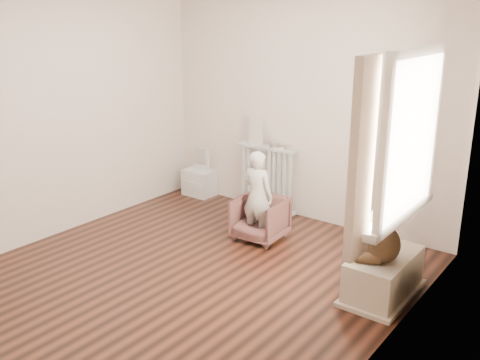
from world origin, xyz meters
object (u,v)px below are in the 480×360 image
Objects in this scene: armchair at (260,219)px; child at (257,196)px; toy_bench at (384,273)px; plush_cat at (399,192)px; radiator at (266,180)px; teddy_bear at (384,225)px; toy_vanity at (199,175)px.

child is (0.00, -0.05, 0.27)m from armchair.
toy_bench is 0.84m from plush_cat.
radiator reaches higher than toy_bench.
plush_cat is at bearing -56.67° from teddy_bear.
child is at bearing -179.46° from plush_cat.
child is 1.22× the size of toy_bench.
plush_cat reaches higher than toy_vanity.
toy_bench is (1.50, -0.29, -0.29)m from child.
radiator reaches higher than toy_vanity.
teddy_bear is at bearing -84.04° from toy_bench.
toy_vanity is at bearing -30.23° from child.
teddy_bear is (1.93, -1.17, 0.28)m from radiator.
radiator is at bearing 165.65° from plush_cat.
radiator is 1.61× the size of armchair.
armchair is at bearing -93.18° from child.
child is 1.55m from toy_bench.
toy_vanity reaches higher than toy_bench.
child is 2.04× the size of teddy_bear.
child is (1.45, -0.74, 0.22)m from toy_vanity.
plush_cat reaches higher than teddy_bear.
toy_bench is at bearing -19.19° from toy_vanity.
teddy_bear is at bearing -21.09° from toy_vanity.
teddy_bear is (1.51, -0.40, 0.18)m from child.
child is at bearing -27.05° from toy_vanity.
armchair is at bearing 139.88° from teddy_bear.
plush_cat is (0.14, -0.20, 0.80)m from toy_bench.
radiator is at bearing 151.15° from toy_bench.
toy_bench is at bearing 166.02° from child.
plush_cat reaches higher than toy_bench.
plush_cat is (3.08, -1.22, 0.72)m from toy_vanity.
radiator is 1.73× the size of teddy_bear.
radiator is 2.27m from teddy_bear.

